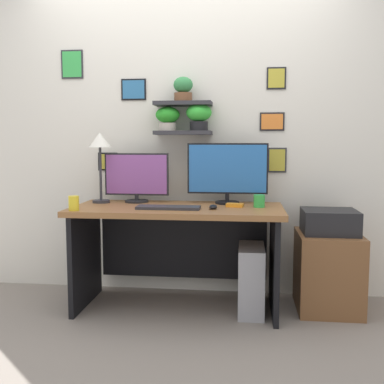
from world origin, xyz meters
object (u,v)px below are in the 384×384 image
desk (179,235)px  pen_cup (74,203)px  desk_lamp (100,147)px  coffee_mug (259,201)px  monitor_right (227,171)px  scissors_tray (235,205)px  monitor_left (137,177)px  computer_tower_right (251,279)px  computer_mouse (213,207)px  keyboard (168,208)px  printer (329,222)px  drawer_cabinet (328,271)px

desk → pen_cup: 0.79m
desk_lamp → coffee_mug: bearing=-5.3°
pen_cup → coffee_mug: bearing=13.6°
monitor_right → desk_lamp: desk_lamp is taller
monitor_right → desk_lamp: 0.98m
desk → scissors_tray: size_ratio=12.56×
monitor_left → computer_tower_right: 1.15m
monitor_left → computer_mouse: 0.71m
keyboard → scissors_tray: (0.46, 0.16, 0.00)m
desk_lamp → scissors_tray: size_ratio=4.44×
scissors_tray → monitor_right: bearing=109.4°
desk → printer: (1.08, 0.05, 0.11)m
computer_mouse → desk_lamp: bearing=164.7°
computer_mouse → computer_tower_right: (0.27, 0.06, -0.53)m
desk_lamp → printer: bearing=-1.7°
monitor_right → pen_cup: size_ratio=6.03×
scissors_tray → printer: size_ratio=0.32×
desk_lamp → monitor_left: bearing=14.3°
scissors_tray → drawer_cabinet: bearing=4.8°
monitor_right → scissors_tray: (0.06, -0.17, -0.23)m
coffee_mug → pen_cup: 1.29m
computer_mouse → printer: (0.82, 0.19, -0.12)m
printer → computer_tower_right: (-0.55, -0.13, -0.41)m
desk → coffee_mug: (0.58, -0.01, 0.26)m
monitor_left → pen_cup: 0.60m
computer_mouse → monitor_right: bearing=74.4°
desk → monitor_left: (-0.35, 0.16, 0.41)m
monitor_left → drawer_cabinet: 1.58m
coffee_mug → printer: bearing=7.1°
pen_cup → printer: bearing=11.8°
keyboard → pen_cup: size_ratio=4.40×
scissors_tray → pen_cup: bearing=-164.0°
desk → monitor_right: size_ratio=2.50×
coffee_mug → desk: bearing=178.5°
monitor_right → keyboard: bearing=-139.5°
coffee_mug → pen_cup: size_ratio=0.90×
computer_mouse → scissors_tray: (0.15, 0.13, -0.00)m
coffee_mug → computer_tower_right: 0.56m
printer → computer_mouse: bearing=-166.9°
monitor_right → computer_mouse: bearing=-105.6°
coffee_mug → computer_mouse: bearing=-158.2°
printer → computer_tower_right: printer is taller
keyboard → coffee_mug: coffee_mug is taller
keyboard → computer_mouse: bearing=5.4°
monitor_left → drawer_cabinet: monitor_left is taller
desk_lamp → drawer_cabinet: bearing=-1.7°
monitor_left → drawer_cabinet: bearing=-4.6°
computer_mouse → desk_lamp: desk_lamp is taller
desk → drawer_cabinet: size_ratio=2.69×
desk → computer_mouse: size_ratio=16.75×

